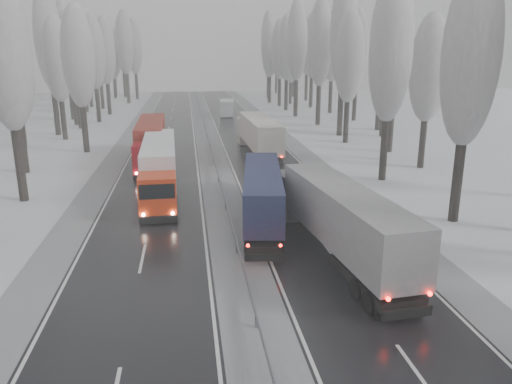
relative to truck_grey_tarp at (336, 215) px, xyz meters
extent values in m
cube|color=black|center=(-0.16, 19.00, -2.38)|extent=(7.50, 200.00, 0.03)
cube|color=black|center=(-10.66, 19.00, -2.38)|extent=(7.50, 200.00, 0.03)
cube|color=#96989D|center=(-5.41, 19.00, -2.38)|extent=(3.00, 200.00, 0.04)
cube|color=#96989D|center=(4.79, 19.00, -2.38)|extent=(2.40, 200.00, 0.04)
cube|color=#96989D|center=(-15.61, 19.00, -2.38)|extent=(2.40, 200.00, 0.04)
cube|color=slate|center=(-5.41, 19.00, -1.80)|extent=(0.06, 200.00, 0.32)
cube|color=slate|center=(-5.41, 17.00, -2.10)|extent=(0.12, 0.12, 0.60)
cube|color=slate|center=(-5.41, 49.00, -2.10)|extent=(0.12, 0.12, 0.60)
cylinder|color=black|center=(9.62, 4.66, 0.40)|extent=(0.68, 0.68, 5.60)
ellipsoid|color=gray|center=(9.62, 4.66, 8.41)|extent=(3.60, 3.60, 11.45)
cylinder|color=black|center=(9.09, 16.03, 0.41)|extent=(0.68, 0.68, 5.62)
ellipsoid|color=gray|center=(9.09, 16.03, 8.44)|extent=(3.60, 3.60, 11.48)
cylinder|color=black|center=(14.61, 20.03, 0.07)|extent=(0.64, 0.64, 4.94)
ellipsoid|color=gray|center=(14.61, 20.03, 7.13)|extent=(3.60, 3.60, 10.09)
cylinder|color=black|center=(12.48, 24.16, 0.26)|extent=(0.66, 0.66, 5.32)
ellipsoid|color=gray|center=(12.48, 24.16, 7.87)|extent=(3.60, 3.60, 10.88)
cylinder|color=black|center=(14.71, 28.16, 0.76)|extent=(0.72, 0.72, 6.31)
ellipsoid|color=gray|center=(14.71, 28.16, 9.77)|extent=(3.60, 3.60, 12.90)
cylinder|color=black|center=(11.61, 34.60, 0.29)|extent=(0.67, 0.67, 5.38)
ellipsoid|color=gray|center=(11.61, 34.60, 7.97)|extent=(3.60, 3.60, 10.98)
cylinder|color=black|center=(17.89, 38.60, -0.10)|extent=(0.62, 0.62, 4.59)
ellipsoid|color=gray|center=(17.89, 38.60, 6.46)|extent=(3.60, 3.60, 9.39)
cylinder|color=black|center=(12.48, 40.02, 1.07)|extent=(0.76, 0.76, 6.95)
ellipsoid|color=gray|center=(12.48, 40.02, 11.00)|extent=(3.60, 3.60, 14.19)
cylinder|color=black|center=(19.40, 44.02, 0.90)|extent=(0.74, 0.74, 6.59)
ellipsoid|color=gray|center=(19.40, 44.02, 10.31)|extent=(3.60, 3.60, 13.46)
cylinder|color=black|center=(12.15, 50.27, 0.78)|extent=(0.72, 0.72, 6.37)
ellipsoid|color=gray|center=(12.15, 50.27, 9.88)|extent=(3.60, 3.60, 13.01)
cylinder|color=black|center=(19.30, 54.27, 0.59)|extent=(0.70, 0.70, 5.97)
ellipsoid|color=gray|center=(19.30, 54.27, 9.12)|extent=(3.60, 3.60, 12.20)
cylinder|color=black|center=(10.93, 60.95, 0.93)|extent=(0.74, 0.74, 6.65)
ellipsoid|color=gray|center=(10.93, 60.95, 10.43)|extent=(3.60, 3.60, 13.59)
cylinder|color=black|center=(18.30, 64.95, 0.67)|extent=(0.71, 0.71, 6.14)
ellipsoid|color=gray|center=(18.30, 64.95, 9.44)|extent=(3.60, 3.60, 12.54)
cylinder|color=black|center=(11.15, 70.70, 0.63)|extent=(0.71, 0.71, 6.05)
ellipsoid|color=gray|center=(11.15, 70.70, 9.28)|extent=(3.60, 3.60, 12.37)
cylinder|color=black|center=(17.06, 74.70, 0.75)|extent=(0.72, 0.72, 6.30)
ellipsoid|color=gray|center=(17.06, 74.70, 9.75)|extent=(3.60, 3.60, 12.87)
cylinder|color=black|center=(11.22, 78.21, 0.54)|extent=(0.70, 0.70, 5.88)
ellipsoid|color=gray|center=(11.22, 78.21, 8.93)|extent=(3.60, 3.60, 12.00)
cylinder|color=black|center=(14.35, 82.21, 0.03)|extent=(0.64, 0.64, 4.86)
ellipsoid|color=gray|center=(14.35, 82.21, 6.97)|extent=(3.60, 3.60, 9.92)
cylinder|color=black|center=(10.32, 85.31, 0.59)|extent=(0.70, 0.70, 5.98)
ellipsoid|color=gray|center=(10.32, 85.31, 9.13)|extent=(3.60, 3.60, 12.21)
cylinder|color=black|center=(19.53, 89.31, 0.69)|extent=(0.71, 0.71, 6.19)
ellipsoid|color=gray|center=(19.53, 89.31, 9.53)|extent=(3.60, 3.60, 12.64)
cylinder|color=black|center=(11.62, 95.16, 1.03)|extent=(0.75, 0.75, 6.86)
ellipsoid|color=gray|center=(11.62, 95.16, 10.83)|extent=(3.60, 3.60, 14.01)
cylinder|color=black|center=(18.61, 99.16, 0.37)|extent=(0.68, 0.68, 5.55)
ellipsoid|color=gray|center=(18.61, 99.16, 8.30)|extent=(3.60, 3.60, 11.33)
cylinder|color=black|center=(13.32, 105.72, 0.65)|extent=(0.71, 0.71, 6.09)
ellipsoid|color=gray|center=(13.32, 105.72, 9.35)|extent=(3.60, 3.60, 12.45)
cylinder|color=black|center=(16.14, 109.72, 0.34)|extent=(0.67, 0.67, 5.49)
ellipsoid|color=gray|center=(16.14, 109.72, 8.18)|extent=(3.60, 3.60, 11.21)
cylinder|color=black|center=(-20.54, 13.56, 0.52)|extent=(0.69, 0.69, 5.83)
ellipsoid|color=gray|center=(-20.54, 13.56, 8.85)|extent=(3.60, 3.60, 11.92)
cylinder|color=black|center=(-23.16, 23.20, 0.12)|extent=(0.65, 0.65, 5.03)
ellipsoid|color=gray|center=(-23.16, 23.20, 7.30)|extent=(3.60, 3.60, 10.28)
cylinder|color=black|center=(-19.36, 32.72, 0.32)|extent=(0.67, 0.67, 5.44)
ellipsoid|color=gray|center=(-19.36, 32.72, 8.09)|extent=(3.60, 3.60, 11.11)
cylinder|color=black|center=(-27.26, 36.72, 0.46)|extent=(0.69, 0.69, 5.72)
ellipsoid|color=gray|center=(-27.26, 36.72, 8.64)|extent=(3.60, 3.60, 11.69)
cylinder|color=black|center=(-23.67, 41.71, 0.21)|extent=(0.66, 0.66, 5.23)
ellipsoid|color=gray|center=(-23.67, 41.71, 7.68)|extent=(3.60, 3.60, 10.68)
cylinder|color=black|center=(-25.47, 45.71, 0.90)|extent=(0.74, 0.74, 6.60)
ellipsoid|color=gray|center=(-25.47, 45.71, 10.34)|extent=(3.60, 3.60, 13.49)
cylinder|color=black|center=(-23.57, 51.34, 0.18)|extent=(0.65, 0.65, 5.16)
ellipsoid|color=gray|center=(-23.57, 51.34, 7.55)|extent=(3.60, 3.60, 10.54)
cylinder|color=black|center=(-24.96, 55.34, 0.50)|extent=(0.69, 0.69, 5.79)
ellipsoid|color=gray|center=(-24.96, 55.34, 8.78)|extent=(3.60, 3.60, 11.84)
cylinder|color=black|center=(-21.99, 58.11, 0.42)|extent=(0.68, 0.68, 5.64)
ellipsoid|color=gray|center=(-21.99, 58.11, 8.49)|extent=(3.60, 3.60, 11.53)
cylinder|color=black|center=(-26.83, 62.11, 0.88)|extent=(0.73, 0.73, 6.56)
ellipsoid|color=gray|center=(-26.83, 62.11, 10.25)|extent=(3.60, 3.60, 13.40)
cylinder|color=black|center=(-21.74, 68.19, 0.50)|extent=(0.69, 0.69, 5.79)
ellipsoid|color=gray|center=(-21.74, 68.19, 8.77)|extent=(3.60, 3.60, 11.84)
cylinder|color=black|center=(-26.50, 72.19, 0.92)|extent=(0.74, 0.74, 6.65)
ellipsoid|color=gray|center=(-26.50, 72.19, 10.42)|extent=(3.60, 3.60, 13.58)
cylinder|color=black|center=(-24.34, 77.53, 0.16)|extent=(0.65, 0.65, 5.12)
ellipsoid|color=gray|center=(-24.34, 77.53, 7.48)|extent=(3.60, 3.60, 10.46)
cylinder|color=black|center=(-27.23, 81.53, 0.52)|extent=(0.69, 0.69, 5.84)
ellipsoid|color=gray|center=(-27.23, 81.53, 8.86)|extent=(3.60, 3.60, 11.92)
cylinder|color=black|center=(-20.49, 88.33, 0.94)|extent=(0.74, 0.74, 6.67)
ellipsoid|color=gray|center=(-20.49, 88.33, 10.47)|extent=(3.60, 3.60, 13.63)
cylinder|color=black|center=(-29.61, 92.33, 0.75)|extent=(0.72, 0.72, 6.31)
ellipsoid|color=gray|center=(-29.61, 92.33, 9.76)|extent=(3.60, 3.60, 12.88)
cylinder|color=black|center=(-19.46, 97.72, 0.74)|extent=(0.72, 0.72, 6.29)
ellipsoid|color=gray|center=(-19.46, 97.72, 9.73)|extent=(3.60, 3.60, 12.84)
cylinder|color=black|center=(-25.08, 101.72, 0.03)|extent=(0.64, 0.64, 4.86)
ellipsoid|color=gray|center=(-25.08, 101.72, 6.96)|extent=(3.60, 3.60, 9.92)
cylinder|color=black|center=(-22.97, 104.31, 0.91)|extent=(0.74, 0.74, 6.63)
ellipsoid|color=gray|center=(-22.97, 104.31, 10.38)|extent=(3.60, 3.60, 13.54)
cylinder|color=black|center=(-25.74, 108.31, 0.49)|extent=(0.69, 0.69, 5.79)
ellipsoid|color=gray|center=(-25.74, 108.31, 8.76)|extent=(3.60, 3.60, 11.82)
cube|color=#424246|center=(-0.72, 6.68, -0.74)|extent=(2.77, 2.86, 3.01)
cube|color=black|center=(-0.86, 7.92, -0.04)|extent=(2.30, 0.35, 1.00)
cube|color=black|center=(-0.87, 8.02, -1.95)|extent=(2.51, 0.42, 0.50)
cube|color=slate|center=(0.12, -1.10, 0.31)|extent=(3.95, 13.24, 2.81)
cube|color=black|center=(0.83, -7.63, -1.85)|extent=(2.31, 0.37, 0.45)
cube|color=black|center=(0.51, -4.69, -1.65)|extent=(2.79, 5.72, 0.45)
cube|color=black|center=(0.77, -7.08, -2.05)|extent=(2.30, 0.31, 0.60)
cylinder|color=black|center=(-1.68, 5.76, -1.88)|extent=(0.46, 1.07, 1.04)
cylinder|color=black|center=(0.41, 5.99, -1.88)|extent=(0.46, 1.07, 1.04)
cylinder|color=black|center=(-0.49, -5.20, -1.88)|extent=(0.46, 1.07, 1.04)
cylinder|color=black|center=(1.60, -4.98, -1.88)|extent=(0.46, 1.07, 1.04)
cylinder|color=black|center=(-0.35, -6.50, -1.88)|extent=(0.46, 1.07, 1.04)
cylinder|color=black|center=(1.74, -6.27, -1.88)|extent=(0.46, 1.07, 1.04)
sphere|color=#FF0C05|center=(-0.11, -7.80, -1.05)|extent=(0.20, 0.20, 0.20)
sphere|color=#FF0C05|center=(1.78, -7.60, -1.05)|extent=(0.20, 0.20, 0.20)
sphere|color=white|center=(-1.82, 7.95, -1.55)|extent=(0.22, 0.22, 0.22)
sphere|color=white|center=(0.07, 8.15, -1.55)|extent=(0.22, 0.22, 0.22)
cube|color=navy|center=(-2.32, 12.61, -0.92)|extent=(2.54, 2.62, 2.70)
cube|color=black|center=(-2.17, 13.72, -0.29)|extent=(2.06, 0.37, 0.90)
cube|color=black|center=(-2.15, 13.81, -2.00)|extent=(2.25, 0.44, 0.45)
cube|color=#141D37|center=(-3.26, 5.66, 0.03)|extent=(3.84, 11.89, 2.52)
cube|color=black|center=(-4.05, -0.17, -1.91)|extent=(2.06, 0.38, 0.40)
cube|color=black|center=(-3.69, 2.45, -1.73)|extent=(2.62, 5.17, 0.40)
cube|color=black|center=(-3.98, 0.32, -2.08)|extent=(2.06, 0.33, 0.54)
cylinder|color=black|center=(-3.35, 12.02, -1.93)|extent=(0.44, 0.97, 0.94)
cylinder|color=black|center=(-1.48, 11.77, -1.93)|extent=(0.44, 0.97, 0.94)
cylinder|color=black|center=(-4.68, 2.22, -1.93)|extent=(0.44, 0.97, 0.94)
cylinder|color=black|center=(-2.81, 1.97, -1.93)|extent=(0.44, 0.97, 0.94)
cylinder|color=black|center=(-4.83, 1.07, -1.93)|extent=(0.44, 0.97, 0.94)
cylinder|color=black|center=(-2.96, 0.81, -1.93)|extent=(0.44, 0.97, 0.94)
sphere|color=#FF0C05|center=(-4.90, -0.12, -1.19)|extent=(0.18, 0.18, 0.18)
sphere|color=#FF0C05|center=(-3.21, -0.35, -1.19)|extent=(0.18, 0.18, 0.18)
sphere|color=white|center=(-3.00, 13.95, -1.64)|extent=(0.20, 0.20, 0.20)
sphere|color=white|center=(-1.30, 13.73, -1.64)|extent=(0.20, 0.20, 0.20)
cube|color=#B8B0A3|center=(-0.54, 35.00, -0.72)|extent=(2.61, 2.71, 3.05)
cube|color=black|center=(-0.57, 36.26, -0.01)|extent=(2.34, 0.17, 1.02)
cube|color=black|center=(-0.57, 36.37, -1.94)|extent=(2.54, 0.22, 0.51)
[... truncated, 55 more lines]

